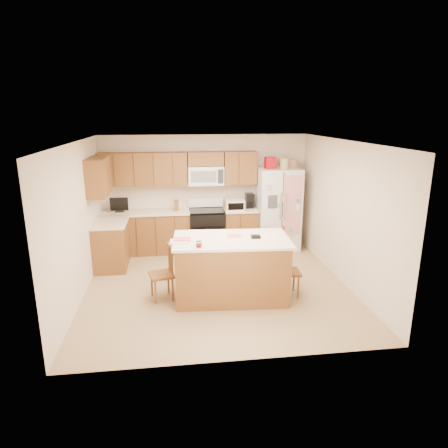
{
  "coord_description": "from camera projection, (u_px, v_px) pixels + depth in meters",
  "views": [
    {
      "loc": [
        -0.73,
        -6.47,
        2.94
      ],
      "look_at": [
        0.17,
        0.35,
        1.03
      ],
      "focal_mm": 32.0,
      "sensor_mm": 36.0,
      "label": 1
    }
  ],
  "objects": [
    {
      "name": "room_shell",
      "position": [
        217.0,
        206.0,
        6.67
      ],
      "size": [
        4.6,
        4.6,
        2.52
      ],
      "color": "beige",
      "rests_on": "ground"
    },
    {
      "name": "windsor_chair_right",
      "position": [
        287.0,
        271.0,
        6.58
      ],
      "size": [
        0.39,
        0.41,
        0.89
      ],
      "color": "brown",
      "rests_on": "ground"
    },
    {
      "name": "ground",
      "position": [
        217.0,
        285.0,
        7.06
      ],
      "size": [
        4.5,
        4.5,
        0.0
      ],
      "primitive_type": "plane",
      "color": "#9C865E",
      "rests_on": "ground"
    },
    {
      "name": "stove",
      "position": [
        207.0,
        229.0,
        8.78
      ],
      "size": [
        0.76,
        0.65,
        1.13
      ],
      "color": "black",
      "rests_on": "ground"
    },
    {
      "name": "island",
      "position": [
        231.0,
        268.0,
        6.5
      ],
      "size": [
        1.94,
        1.19,
        1.1
      ],
      "color": "brown",
      "rests_on": "ground"
    },
    {
      "name": "cabinetry",
      "position": [
        161.0,
        213.0,
        8.4
      ],
      "size": [
        3.36,
        1.56,
        2.15
      ],
      "color": "brown",
      "rests_on": "ground"
    },
    {
      "name": "windsor_chair_left",
      "position": [
        163.0,
        274.0,
        6.45
      ],
      "size": [
        0.45,
        0.46,
        0.9
      ],
      "color": "brown",
      "rests_on": "ground"
    },
    {
      "name": "windsor_chair_back",
      "position": [
        228.0,
        260.0,
        7.11
      ],
      "size": [
        0.47,
        0.46,
        0.86
      ],
      "color": "brown",
      "rests_on": "ground"
    },
    {
      "name": "refrigerator",
      "position": [
        278.0,
        208.0,
        8.8
      ],
      "size": [
        0.9,
        0.79,
        2.04
      ],
      "color": "white",
      "rests_on": "ground"
    }
  ]
}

